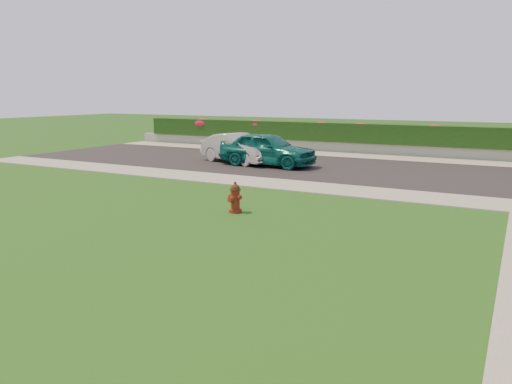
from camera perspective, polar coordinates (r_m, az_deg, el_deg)
The scene contains 14 objects.
ground at distance 10.42m, azimuth -10.00°, elevation -7.79°, with size 120.00×120.00×0.00m, color black.
street_far at distance 24.63m, azimuth 0.98°, elevation 3.34°, with size 26.00×8.00×0.04m, color black.
sidewalk_far at distance 20.93m, azimuth -7.76°, elevation 1.85°, with size 24.00×2.00×0.04m, color gray.
sidewalk_beyond at distance 27.85m, azimuth 13.12°, elevation 3.95°, with size 34.00×2.00×0.04m, color gray.
retaining_wall at distance 29.26m, azimuth 13.92°, elevation 4.79°, with size 34.00×0.40×0.60m, color gray.
hedge at distance 29.28m, azimuth 14.05°, elevation 6.46°, with size 32.00×0.90×1.10m, color black.
fire_hydrant at distance 14.30m, azimuth -2.41°, elevation -0.70°, with size 0.46×0.44×0.89m.
sedan_teal at distance 23.46m, azimuth 1.32°, elevation 4.93°, with size 1.86×4.63×1.58m, color #0B5650.
sedan_silver at distance 24.54m, azimuth -2.00°, elevation 5.02°, with size 1.50×4.30×1.42m, color #A2A6AA.
flower_clump_a at distance 34.19m, azimuth -6.14°, elevation 7.82°, with size 1.34×0.86×0.67m, color #BF203F.
flower_clump_b at distance 32.01m, azimuth 0.17°, elevation 7.74°, with size 1.15×0.74×0.58m, color #BF203F.
flower_clump_c at distance 30.22m, azimuth 7.47°, elevation 7.48°, with size 1.05×0.67×0.52m, color #BF203F.
flower_clump_d at distance 29.46m, azimuth 11.88°, elevation 7.24°, with size 1.09×0.70×0.54m, color #BF203F.
flower_clump_e at distance 28.58m, azimuth 19.73°, elevation 6.73°, with size 1.06×0.68×0.53m, color #BF203F.
Camera 1 is at (6.16, -7.70, 3.34)m, focal length 35.00 mm.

